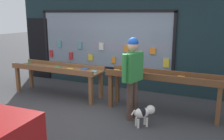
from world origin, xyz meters
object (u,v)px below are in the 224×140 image
at_px(display_table_right, 162,80).
at_px(person_browsing, 133,72).
at_px(display_table_left, 57,71).
at_px(small_dog, 144,112).

relative_size(display_table_right, person_browsing, 1.49).
height_order(display_table_left, person_browsing, person_browsing).
xyz_separation_m(display_table_right, small_dog, (-0.14, -0.91, -0.47)).
distance_m(display_table_left, person_browsing, 2.58).
bearing_deg(person_browsing, display_table_right, -23.86).
xyz_separation_m(display_table_right, person_browsing, (-0.49, -0.65, 0.29)).
distance_m(person_browsing, small_dog, 0.88).
bearing_deg(person_browsing, small_dog, -113.41).
height_order(display_table_left, display_table_right, display_table_right).
relative_size(display_table_right, small_dog, 6.16).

